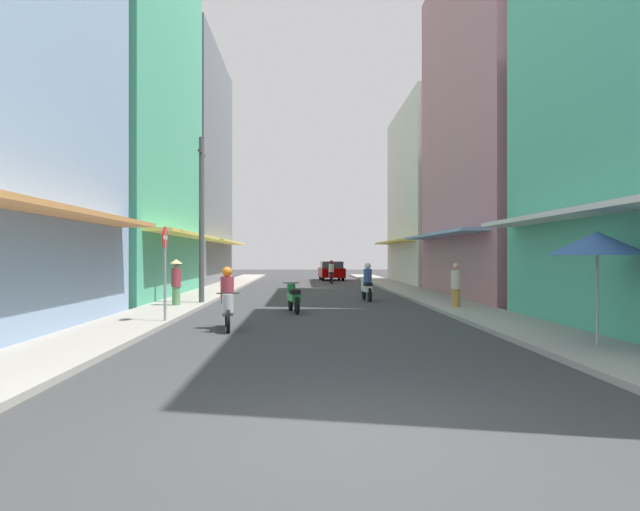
{
  "coord_description": "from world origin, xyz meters",
  "views": [
    {
      "loc": [
        -0.45,
        -5.79,
        1.85
      ],
      "look_at": [
        0.21,
        15.88,
        1.87
      ],
      "focal_mm": 31.53,
      "sensor_mm": 36.0,
      "label": 1
    }
  ],
  "objects_px": {
    "motorbike_white": "(367,284)",
    "utility_pole": "(202,219)",
    "motorbike_maroon": "(331,273)",
    "pedestrian_far": "(176,281)",
    "parked_car": "(331,271)",
    "pedestrian_midway": "(456,287)",
    "motorbike_silver": "(227,302)",
    "motorbike_green": "(293,297)",
    "vendor_umbrella": "(597,243)",
    "street_sign_no_entry": "(165,261)"
  },
  "relations": [
    {
      "from": "motorbike_white",
      "to": "utility_pole",
      "type": "relative_size",
      "value": 0.29
    },
    {
      "from": "motorbike_maroon",
      "to": "pedestrian_far",
      "type": "distance_m",
      "value": 19.02
    },
    {
      "from": "parked_car",
      "to": "pedestrian_midway",
      "type": "xyz_separation_m",
      "value": [
        3.03,
        -24.21,
        0.07
      ]
    },
    {
      "from": "motorbike_silver",
      "to": "utility_pole",
      "type": "relative_size",
      "value": 0.29
    },
    {
      "from": "motorbike_silver",
      "to": "motorbike_maroon",
      "type": "relative_size",
      "value": 0.99
    },
    {
      "from": "motorbike_green",
      "to": "vendor_umbrella",
      "type": "xyz_separation_m",
      "value": [
        5.96,
        -7.86,
        1.59
      ]
    },
    {
      "from": "motorbike_green",
      "to": "parked_car",
      "type": "height_order",
      "value": "parked_car"
    },
    {
      "from": "pedestrian_far",
      "to": "utility_pole",
      "type": "xyz_separation_m",
      "value": [
        0.68,
        1.19,
        2.25
      ]
    },
    {
      "from": "motorbike_white",
      "to": "pedestrian_midway",
      "type": "distance_m",
      "value": 4.96
    },
    {
      "from": "motorbike_green",
      "to": "vendor_umbrella",
      "type": "height_order",
      "value": "vendor_umbrella"
    },
    {
      "from": "pedestrian_far",
      "to": "motorbike_maroon",
      "type": "bearing_deg",
      "value": 70.39
    },
    {
      "from": "pedestrian_midway",
      "to": "street_sign_no_entry",
      "type": "xyz_separation_m",
      "value": [
        -8.92,
        -3.8,
        0.91
      ]
    },
    {
      "from": "motorbike_maroon",
      "to": "parked_car",
      "type": "height_order",
      "value": "motorbike_maroon"
    },
    {
      "from": "motorbike_silver",
      "to": "parked_car",
      "type": "distance_m",
      "value": 29.28
    },
    {
      "from": "motorbike_silver",
      "to": "motorbike_green",
      "type": "xyz_separation_m",
      "value": [
        1.59,
        4.27,
        -0.2
      ]
    },
    {
      "from": "motorbike_silver",
      "to": "utility_pole",
      "type": "bearing_deg",
      "value": 105.26
    },
    {
      "from": "motorbike_green",
      "to": "pedestrian_far",
      "type": "relative_size",
      "value": 1.03
    },
    {
      "from": "motorbike_green",
      "to": "street_sign_no_entry",
      "type": "bearing_deg",
      "value": -135.88
    },
    {
      "from": "motorbike_maroon",
      "to": "pedestrian_far",
      "type": "bearing_deg",
      "value": -109.61
    },
    {
      "from": "motorbike_silver",
      "to": "pedestrian_far",
      "type": "relative_size",
      "value": 1.03
    },
    {
      "from": "motorbike_silver",
      "to": "street_sign_no_entry",
      "type": "xyz_separation_m",
      "value": [
        -1.8,
        0.98,
        1.01
      ]
    },
    {
      "from": "street_sign_no_entry",
      "to": "motorbike_white",
      "type": "bearing_deg",
      "value": 51.69
    },
    {
      "from": "motorbike_silver",
      "to": "pedestrian_far",
      "type": "height_order",
      "value": "pedestrian_far"
    },
    {
      "from": "motorbike_white",
      "to": "pedestrian_far",
      "type": "bearing_deg",
      "value": -155.44
    },
    {
      "from": "motorbike_white",
      "to": "utility_pole",
      "type": "height_order",
      "value": "utility_pole"
    },
    {
      "from": "motorbike_maroon",
      "to": "pedestrian_midway",
      "type": "distance_m",
      "value": 19.19
    },
    {
      "from": "parked_car",
      "to": "vendor_umbrella",
      "type": "xyz_separation_m",
      "value": [
        3.46,
        -32.59,
        1.35
      ]
    },
    {
      "from": "utility_pole",
      "to": "parked_car",
      "type": "bearing_deg",
      "value": 74.78
    },
    {
      "from": "motorbike_silver",
      "to": "utility_pole",
      "type": "distance_m",
      "value": 7.64
    },
    {
      "from": "motorbike_maroon",
      "to": "motorbike_silver",
      "type": "bearing_deg",
      "value": -99.13
    },
    {
      "from": "motorbike_green",
      "to": "utility_pole",
      "type": "bearing_deg",
      "value": 142.35
    },
    {
      "from": "motorbike_green",
      "to": "pedestrian_midway",
      "type": "relative_size",
      "value": 1.11
    },
    {
      "from": "motorbike_white",
      "to": "motorbike_maroon",
      "type": "xyz_separation_m",
      "value": [
        -0.75,
        14.65,
        0.0
      ]
    },
    {
      "from": "vendor_umbrella",
      "to": "street_sign_no_entry",
      "type": "xyz_separation_m",
      "value": [
        -9.35,
        4.58,
        -0.38
      ]
    },
    {
      "from": "pedestrian_midway",
      "to": "motorbike_white",
      "type": "bearing_deg",
      "value": 121.14
    },
    {
      "from": "motorbike_silver",
      "to": "vendor_umbrella",
      "type": "xyz_separation_m",
      "value": [
        7.55,
        -3.59,
        1.39
      ]
    },
    {
      "from": "motorbike_maroon",
      "to": "pedestrian_far",
      "type": "xyz_separation_m",
      "value": [
        -6.38,
        -17.91,
        0.28
      ]
    },
    {
      "from": "parked_car",
      "to": "pedestrian_far",
      "type": "xyz_separation_m",
      "value": [
        -6.67,
        -23.23,
        0.24
      ]
    },
    {
      "from": "street_sign_no_entry",
      "to": "vendor_umbrella",
      "type": "bearing_deg",
      "value": -26.09
    },
    {
      "from": "motorbike_white",
      "to": "pedestrian_far",
      "type": "xyz_separation_m",
      "value": [
        -7.13,
        -3.26,
        0.28
      ]
    },
    {
      "from": "motorbike_green",
      "to": "motorbike_maroon",
      "type": "relative_size",
      "value": 0.99
    },
    {
      "from": "utility_pole",
      "to": "street_sign_no_entry",
      "type": "bearing_deg",
      "value": -89.04
    },
    {
      "from": "motorbike_maroon",
      "to": "utility_pole",
      "type": "height_order",
      "value": "utility_pole"
    },
    {
      "from": "parked_car",
      "to": "pedestrian_midway",
      "type": "bearing_deg",
      "value": -82.87
    },
    {
      "from": "motorbike_white",
      "to": "motorbike_silver",
      "type": "height_order",
      "value": "same"
    },
    {
      "from": "motorbike_white",
      "to": "motorbike_silver",
      "type": "relative_size",
      "value": 1.01
    },
    {
      "from": "vendor_umbrella",
      "to": "utility_pole",
      "type": "height_order",
      "value": "utility_pole"
    },
    {
      "from": "motorbike_white",
      "to": "vendor_umbrella",
      "type": "xyz_separation_m",
      "value": [
        2.99,
        -12.62,
        1.39
      ]
    },
    {
      "from": "motorbike_green",
      "to": "utility_pole",
      "type": "distance_m",
      "value": 5.18
    },
    {
      "from": "utility_pole",
      "to": "motorbike_maroon",
      "type": "bearing_deg",
      "value": 71.15
    }
  ]
}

